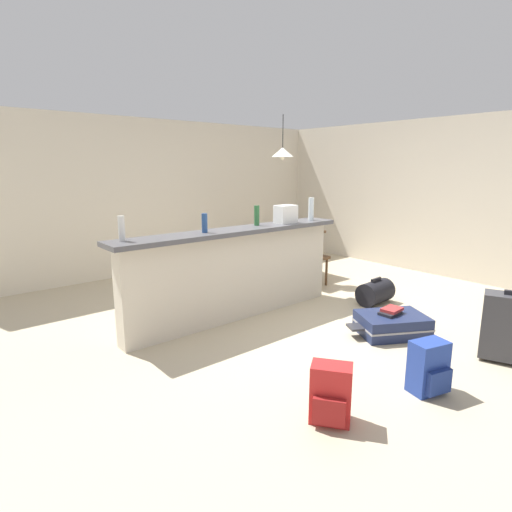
{
  "coord_description": "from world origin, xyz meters",
  "views": [
    {
      "loc": [
        -3.53,
        -3.4,
        1.75
      ],
      "look_at": [
        -0.28,
        0.48,
        0.65
      ],
      "focal_mm": 29.24,
      "sensor_mm": 36.0,
      "label": 1
    }
  ],
  "objects_px": {
    "dining_chair_near_partition": "(308,251)",
    "suitcase_upright_charcoal": "(509,327)",
    "bottle_clear": "(311,209)",
    "dining_table": "(284,237)",
    "book_stack": "(391,311)",
    "bottle_blue": "(205,223)",
    "suitcase_flat_navy": "(392,325)",
    "backpack_blue": "(429,368)",
    "backpack_red": "(331,395)",
    "bottle_white": "(122,229)",
    "pendant_lamp": "(283,152)",
    "duffel_bag_black": "(375,292)",
    "bottle_green": "(257,215)",
    "grocery_bag": "(286,214)"
  },
  "relations": [
    {
      "from": "book_stack",
      "to": "bottle_white",
      "type": "bearing_deg",
      "value": 146.22
    },
    {
      "from": "bottle_blue",
      "to": "book_stack",
      "type": "height_order",
      "value": "bottle_blue"
    },
    {
      "from": "duffel_bag_black",
      "to": "pendant_lamp",
      "type": "bearing_deg",
      "value": 91.12
    },
    {
      "from": "grocery_bag",
      "to": "pendant_lamp",
      "type": "bearing_deg",
      "value": 48.44
    },
    {
      "from": "suitcase_flat_navy",
      "to": "backpack_blue",
      "type": "relative_size",
      "value": 2.1
    },
    {
      "from": "grocery_bag",
      "to": "backpack_blue",
      "type": "xyz_separation_m",
      "value": [
        -0.64,
        -2.29,
        -0.96
      ]
    },
    {
      "from": "suitcase_flat_navy",
      "to": "suitcase_upright_charcoal",
      "type": "bearing_deg",
      "value": -76.32
    },
    {
      "from": "bottle_blue",
      "to": "book_stack",
      "type": "xyz_separation_m",
      "value": [
        1.37,
        -1.44,
        -0.91
      ]
    },
    {
      "from": "duffel_bag_black",
      "to": "backpack_blue",
      "type": "relative_size",
      "value": 1.17
    },
    {
      "from": "grocery_bag",
      "to": "pendant_lamp",
      "type": "distance_m",
      "value": 1.53
    },
    {
      "from": "bottle_clear",
      "to": "dining_table",
      "type": "relative_size",
      "value": 0.27
    },
    {
      "from": "backpack_red",
      "to": "book_stack",
      "type": "xyz_separation_m",
      "value": [
        1.7,
        0.61,
        0.05
      ]
    },
    {
      "from": "dining_table",
      "to": "suitcase_flat_navy",
      "type": "distance_m",
      "value": 2.67
    },
    {
      "from": "dining_table",
      "to": "backpack_blue",
      "type": "height_order",
      "value": "dining_table"
    },
    {
      "from": "bottle_green",
      "to": "backpack_red",
      "type": "height_order",
      "value": "bottle_green"
    },
    {
      "from": "bottle_white",
      "to": "duffel_bag_black",
      "type": "height_order",
      "value": "bottle_white"
    },
    {
      "from": "grocery_bag",
      "to": "backpack_red",
      "type": "height_order",
      "value": "grocery_bag"
    },
    {
      "from": "dining_chair_near_partition",
      "to": "backpack_blue",
      "type": "distance_m",
      "value": 3.15
    },
    {
      "from": "grocery_bag",
      "to": "duffel_bag_black",
      "type": "relative_size",
      "value": 0.53
    },
    {
      "from": "pendant_lamp",
      "to": "bottle_clear",
      "type": "bearing_deg",
      "value": -113.53
    },
    {
      "from": "backpack_red",
      "to": "backpack_blue",
      "type": "bearing_deg",
      "value": -15.17
    },
    {
      "from": "pendant_lamp",
      "to": "book_stack",
      "type": "bearing_deg",
      "value": -106.16
    },
    {
      "from": "dining_table",
      "to": "pendant_lamp",
      "type": "distance_m",
      "value": 1.31
    },
    {
      "from": "pendant_lamp",
      "to": "backpack_red",
      "type": "relative_size",
      "value": 1.57
    },
    {
      "from": "suitcase_upright_charcoal",
      "to": "dining_chair_near_partition",
      "type": "bearing_deg",
      "value": 80.57
    },
    {
      "from": "bottle_clear",
      "to": "dining_table",
      "type": "xyz_separation_m",
      "value": [
        0.53,
        1.05,
        -0.56
      ]
    },
    {
      "from": "duffel_bag_black",
      "to": "suitcase_upright_charcoal",
      "type": "xyz_separation_m",
      "value": [
        -0.49,
        -1.72,
        0.18
      ]
    },
    {
      "from": "duffel_bag_black",
      "to": "backpack_blue",
      "type": "bearing_deg",
      "value": -135.15
    },
    {
      "from": "bottle_white",
      "to": "suitcase_flat_navy",
      "type": "distance_m",
      "value": 2.91
    },
    {
      "from": "suitcase_upright_charcoal",
      "to": "book_stack",
      "type": "bearing_deg",
      "value": 103.13
    },
    {
      "from": "bottle_clear",
      "to": "suitcase_flat_navy",
      "type": "distance_m",
      "value": 1.82
    },
    {
      "from": "grocery_bag",
      "to": "dining_table",
      "type": "bearing_deg",
      "value": 46.64
    },
    {
      "from": "bottle_white",
      "to": "bottle_clear",
      "type": "height_order",
      "value": "bottle_clear"
    },
    {
      "from": "bottle_white",
      "to": "book_stack",
      "type": "height_order",
      "value": "bottle_white"
    },
    {
      "from": "dining_table",
      "to": "backpack_blue",
      "type": "relative_size",
      "value": 2.62
    },
    {
      "from": "dining_chair_near_partition",
      "to": "suitcase_upright_charcoal",
      "type": "bearing_deg",
      "value": -99.43
    },
    {
      "from": "suitcase_flat_navy",
      "to": "duffel_bag_black",
      "type": "bearing_deg",
      "value": 43.73
    },
    {
      "from": "backpack_red",
      "to": "book_stack",
      "type": "relative_size",
      "value": 1.53
    },
    {
      "from": "grocery_bag",
      "to": "book_stack",
      "type": "height_order",
      "value": "grocery_bag"
    },
    {
      "from": "bottle_white",
      "to": "dining_table",
      "type": "bearing_deg",
      "value": 17.51
    },
    {
      "from": "dining_chair_near_partition",
      "to": "suitcase_flat_navy",
      "type": "height_order",
      "value": "dining_chair_near_partition"
    },
    {
      "from": "backpack_red",
      "to": "book_stack",
      "type": "distance_m",
      "value": 1.81
    },
    {
      "from": "backpack_red",
      "to": "backpack_blue",
      "type": "distance_m",
      "value": 0.92
    },
    {
      "from": "grocery_bag",
      "to": "book_stack",
      "type": "xyz_separation_m",
      "value": [
        0.17,
        -1.44,
        -0.91
      ]
    },
    {
      "from": "bottle_blue",
      "to": "suitcase_upright_charcoal",
      "type": "distance_m",
      "value": 3.07
    },
    {
      "from": "suitcase_flat_navy",
      "to": "backpack_red",
      "type": "xyz_separation_m",
      "value": [
        -1.69,
        -0.59,
        0.09
      ]
    },
    {
      "from": "backpack_red",
      "to": "bottle_white",
      "type": "bearing_deg",
      "value": 104.56
    },
    {
      "from": "book_stack",
      "to": "bottle_blue",
      "type": "bearing_deg",
      "value": 133.48
    },
    {
      "from": "backpack_red",
      "to": "duffel_bag_black",
      "type": "bearing_deg",
      "value": 28.03
    },
    {
      "from": "bottle_green",
      "to": "suitcase_flat_navy",
      "type": "relative_size",
      "value": 0.27
    }
  ]
}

